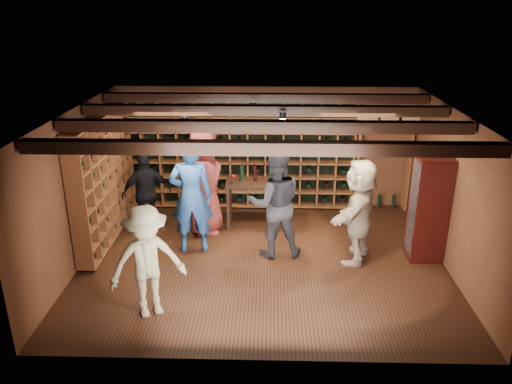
{
  "coord_description": "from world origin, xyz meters",
  "views": [
    {
      "loc": [
        0.1,
        -7.42,
        4.09
      ],
      "look_at": [
        -0.12,
        0.2,
        1.15
      ],
      "focal_mm": 35.0,
      "sensor_mm": 36.0,
      "label": 1
    }
  ],
  "objects_px": {
    "man_blue_shirt": "(191,196)",
    "guest_woman_black": "(147,193)",
    "guest_khaki": "(147,262)",
    "tasting_table": "(257,187)",
    "display_cabinet": "(428,211)",
    "guest_beige": "(359,211)",
    "man_grey_suit": "(275,204)",
    "guest_red_floral": "(205,182)"
  },
  "relations": [
    {
      "from": "man_blue_shirt",
      "to": "tasting_table",
      "type": "height_order",
      "value": "man_blue_shirt"
    },
    {
      "from": "display_cabinet",
      "to": "guest_red_floral",
      "type": "relative_size",
      "value": 0.89
    },
    {
      "from": "guest_red_floral",
      "to": "guest_woman_black",
      "type": "distance_m",
      "value": 1.11
    },
    {
      "from": "guest_khaki",
      "to": "guest_woman_black",
      "type": "bearing_deg",
      "value": 77.65
    },
    {
      "from": "display_cabinet",
      "to": "man_grey_suit",
      "type": "relative_size",
      "value": 0.93
    },
    {
      "from": "display_cabinet",
      "to": "guest_woman_black",
      "type": "height_order",
      "value": "display_cabinet"
    },
    {
      "from": "guest_red_floral",
      "to": "guest_woman_black",
      "type": "xyz_separation_m",
      "value": [
        -1.09,
        -0.02,
        -0.22
      ]
    },
    {
      "from": "guest_red_floral",
      "to": "man_grey_suit",
      "type": "bearing_deg",
      "value": -121.8
    },
    {
      "from": "man_blue_shirt",
      "to": "guest_red_floral",
      "type": "bearing_deg",
      "value": -106.52
    },
    {
      "from": "man_blue_shirt",
      "to": "guest_red_floral",
      "type": "relative_size",
      "value": 1.01
    },
    {
      "from": "guest_woman_black",
      "to": "guest_khaki",
      "type": "xyz_separation_m",
      "value": [
        0.64,
        -2.65,
        0.04
      ]
    },
    {
      "from": "guest_khaki",
      "to": "guest_beige",
      "type": "height_order",
      "value": "guest_beige"
    },
    {
      "from": "man_blue_shirt",
      "to": "guest_beige",
      "type": "relative_size",
      "value": 1.14
    },
    {
      "from": "man_blue_shirt",
      "to": "guest_woman_black",
      "type": "distance_m",
      "value": 1.22
    },
    {
      "from": "guest_khaki",
      "to": "display_cabinet",
      "type": "bearing_deg",
      "value": -3.33
    },
    {
      "from": "man_blue_shirt",
      "to": "tasting_table",
      "type": "distance_m",
      "value": 1.54
    },
    {
      "from": "man_grey_suit",
      "to": "guest_khaki",
      "type": "xyz_separation_m",
      "value": [
        -1.73,
        -1.79,
        -0.13
      ]
    },
    {
      "from": "guest_woman_black",
      "to": "man_grey_suit",
      "type": "bearing_deg",
      "value": 136.53
    },
    {
      "from": "display_cabinet",
      "to": "tasting_table",
      "type": "relative_size",
      "value": 1.48
    },
    {
      "from": "man_blue_shirt",
      "to": "man_grey_suit",
      "type": "height_order",
      "value": "man_blue_shirt"
    },
    {
      "from": "guest_beige",
      "to": "tasting_table",
      "type": "height_order",
      "value": "guest_beige"
    },
    {
      "from": "display_cabinet",
      "to": "guest_beige",
      "type": "xyz_separation_m",
      "value": [
        -1.15,
        -0.09,
        0.02
      ]
    },
    {
      "from": "guest_red_floral",
      "to": "guest_beige",
      "type": "distance_m",
      "value": 2.83
    },
    {
      "from": "guest_beige",
      "to": "tasting_table",
      "type": "bearing_deg",
      "value": -104.16
    },
    {
      "from": "man_blue_shirt",
      "to": "man_grey_suit",
      "type": "relative_size",
      "value": 1.07
    },
    {
      "from": "guest_red_floral",
      "to": "guest_woman_black",
      "type": "height_order",
      "value": "guest_red_floral"
    },
    {
      "from": "guest_red_floral",
      "to": "guest_khaki",
      "type": "distance_m",
      "value": 2.72
    },
    {
      "from": "guest_woman_black",
      "to": "tasting_table",
      "type": "relative_size",
      "value": 1.3
    },
    {
      "from": "man_blue_shirt",
      "to": "guest_woman_black",
      "type": "relative_size",
      "value": 1.3
    },
    {
      "from": "guest_woman_black",
      "to": "guest_beige",
      "type": "distance_m",
      "value": 3.87
    },
    {
      "from": "man_blue_shirt",
      "to": "man_grey_suit",
      "type": "xyz_separation_m",
      "value": [
        1.42,
        -0.12,
        -0.06
      ]
    },
    {
      "from": "man_blue_shirt",
      "to": "tasting_table",
      "type": "xyz_separation_m",
      "value": [
        1.09,
        1.06,
        -0.21
      ]
    },
    {
      "from": "guest_beige",
      "to": "guest_woman_black",
      "type": "bearing_deg",
      "value": -81.21
    },
    {
      "from": "display_cabinet",
      "to": "guest_woman_black",
      "type": "relative_size",
      "value": 1.14
    },
    {
      "from": "guest_khaki",
      "to": "tasting_table",
      "type": "distance_m",
      "value": 3.29
    },
    {
      "from": "man_blue_shirt",
      "to": "guest_woman_black",
      "type": "bearing_deg",
      "value": -43.68
    },
    {
      "from": "man_blue_shirt",
      "to": "guest_woman_black",
      "type": "height_order",
      "value": "man_blue_shirt"
    },
    {
      "from": "man_blue_shirt",
      "to": "guest_khaki",
      "type": "height_order",
      "value": "man_blue_shirt"
    },
    {
      "from": "tasting_table",
      "to": "guest_woman_black",
      "type": "bearing_deg",
      "value": -170.82
    },
    {
      "from": "man_blue_shirt",
      "to": "man_grey_suit",
      "type": "bearing_deg",
      "value": 169.11
    },
    {
      "from": "man_blue_shirt",
      "to": "guest_khaki",
      "type": "xyz_separation_m",
      "value": [
        -0.31,
        -1.92,
        -0.19
      ]
    },
    {
      "from": "man_blue_shirt",
      "to": "guest_khaki",
      "type": "bearing_deg",
      "value": 74.75
    }
  ]
}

